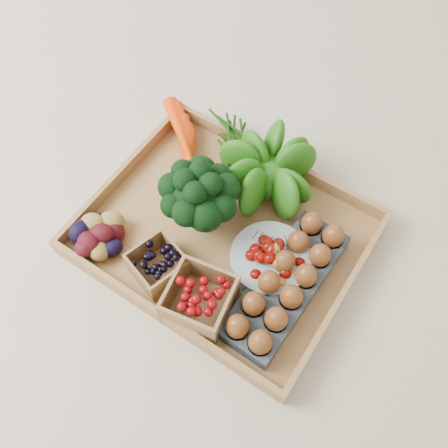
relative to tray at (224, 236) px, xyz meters
The scene contains 10 objects.
ground 0.01m from the tray, ahead, with size 4.00×4.00×0.00m, color beige.
tray is the anchor object (origin of this frame).
carrots 0.20m from the tray, 147.10° to the left, with size 0.24×0.17×0.06m, color #EF3802, non-canonical shape.
lettuce 0.17m from the tray, 84.63° to the left, with size 0.14×0.14×0.14m, color #1E500C.
broccoli 0.09m from the tray, behind, with size 0.16×0.16×0.13m, color black, non-canonical shape.
cherry_bowl 0.12m from the tray, ahead, with size 0.16×0.16×0.04m, color #8C9EA5.
egg_carton 0.17m from the tray, 11.96° to the right, with size 0.11×0.32×0.04m, color #3D464E.
potatoes 0.27m from the tray, 143.07° to the right, with size 0.14×0.14×0.08m, color #37080F, non-canonical shape.
punnet_blackberry 0.16m from the tray, 113.10° to the right, with size 0.09×0.09×0.06m, color black.
punnet_raspberry 0.17m from the tray, 72.39° to the right, with size 0.12×0.12×0.08m, color #6E0407.
Camera 1 is at (0.28, -0.42, 0.94)m, focal length 40.00 mm.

